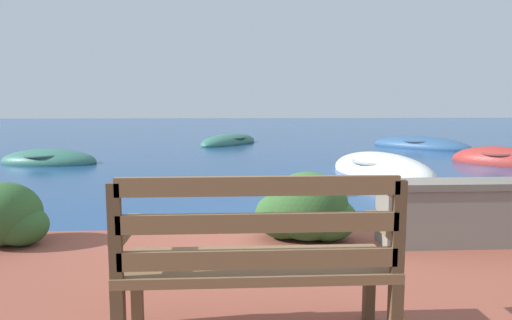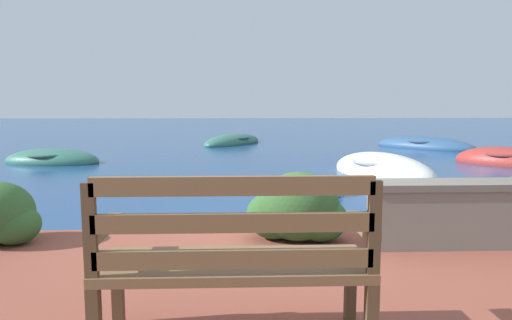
# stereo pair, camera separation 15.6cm
# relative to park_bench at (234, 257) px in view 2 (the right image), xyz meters

# --- Properties ---
(ground_plane) EXTENTS (80.00, 80.00, 0.00)m
(ground_plane) POSITION_rel_park_bench_xyz_m (0.46, 2.26, -0.70)
(ground_plane) COLOR navy
(park_bench) EXTENTS (1.40, 0.48, 0.93)m
(park_bench) POSITION_rel_park_bench_xyz_m (0.00, 0.00, 0.00)
(park_bench) COLOR brown
(park_bench) RESTS_ON patio_terrace
(stone_wall) EXTENTS (2.34, 0.39, 0.58)m
(stone_wall) POSITION_rel_park_bench_xyz_m (2.31, 1.65, -0.19)
(stone_wall) COLOR slate
(stone_wall) RESTS_ON patio_terrace
(hedge_clump_left) EXTENTS (0.93, 0.67, 0.63)m
(hedge_clump_left) POSITION_rel_park_bench_xyz_m (0.56, 1.86, -0.21)
(hedge_clump_left) COLOR #2D5628
(hedge_clump_left) RESTS_ON patio_terrace
(rowboat_nearest) EXTENTS (2.17, 3.00, 0.82)m
(rowboat_nearest) POSITION_rel_park_bench_xyz_m (2.95, 6.88, -0.63)
(rowboat_nearest) COLOR silver
(rowboat_nearest) RESTS_ON ground_plane
(rowboat_mid) EXTENTS (2.25, 2.36, 0.75)m
(rowboat_mid) POSITION_rel_park_bench_xyz_m (6.40, 8.41, -0.64)
(rowboat_mid) COLOR #9E2D28
(rowboat_mid) RESTS_ON ground_plane
(rowboat_far) EXTENTS (2.57, 1.55, 0.63)m
(rowboat_far) POSITION_rel_park_bench_xyz_m (-4.62, 9.15, -0.65)
(rowboat_far) COLOR #336B5B
(rowboat_far) RESTS_ON ground_plane
(rowboat_outer) EXTENTS (3.12, 3.27, 0.66)m
(rowboat_outer) POSITION_rel_park_bench_xyz_m (6.14, 12.56, -0.65)
(rowboat_outer) COLOR #2D517A
(rowboat_outer) RESTS_ON ground_plane
(rowboat_distant) EXTENTS (2.66, 3.25, 0.64)m
(rowboat_distant) POSITION_rel_park_bench_xyz_m (-0.22, 14.28, -0.65)
(rowboat_distant) COLOR #336B5B
(rowboat_distant) RESTS_ON ground_plane
(mooring_buoy) EXTENTS (0.52, 0.52, 0.47)m
(mooring_buoy) POSITION_rel_park_bench_xyz_m (1.44, 4.94, -0.62)
(mooring_buoy) COLOR white
(mooring_buoy) RESTS_ON ground_plane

